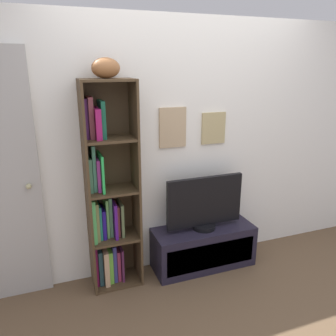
{
  "coord_description": "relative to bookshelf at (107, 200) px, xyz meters",
  "views": [
    {
      "loc": [
        -1.19,
        -1.66,
        1.89
      ],
      "look_at": [
        -0.27,
        0.85,
        1.06
      ],
      "focal_mm": 35.66,
      "sensor_mm": 36.0,
      "label": 1
    }
  ],
  "objects": [
    {
      "name": "bookshelf",
      "position": [
        0.0,
        0.0,
        0.0
      ],
      "size": [
        0.43,
        0.29,
        1.79
      ],
      "color": "#453320",
      "rests_on": "ground"
    },
    {
      "name": "football",
      "position": [
        0.04,
        -0.03,
        1.08
      ],
      "size": [
        0.3,
        0.27,
        0.15
      ],
      "primitive_type": "ellipsoid",
      "rotation": [
        0.0,
        0.0,
        0.57
      ],
      "color": "brown",
      "rests_on": "bookshelf"
    },
    {
      "name": "television",
      "position": [
        0.89,
        -0.07,
        -0.14
      ],
      "size": [
        0.74,
        0.22,
        0.51
      ],
      "color": "black",
      "rests_on": "tv_stand"
    },
    {
      "name": "back_wall",
      "position": [
        0.77,
        0.14,
        0.36
      ],
      "size": [
        4.8,
        0.08,
        2.3
      ],
      "color": "white",
      "rests_on": "ground"
    },
    {
      "name": "tv_stand",
      "position": [
        0.89,
        -0.07,
        -0.59
      ],
      "size": [
        0.98,
        0.36,
        0.4
      ],
      "color": "black",
      "rests_on": "ground"
    }
  ]
}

